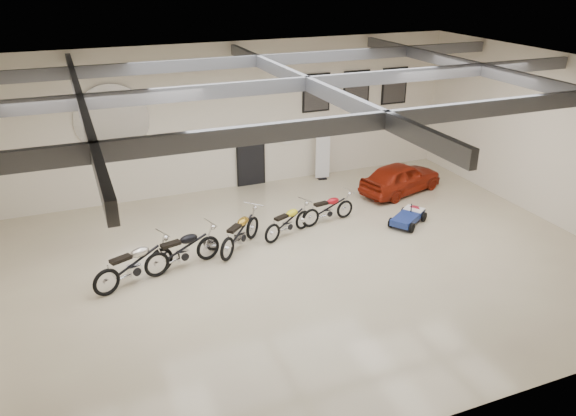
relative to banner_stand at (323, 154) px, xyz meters
name	(u,v)px	position (x,y,z in m)	size (l,w,h in m)	color
floor	(305,263)	(-3.10, -5.50, -0.96)	(16.00, 12.00, 0.01)	beige
ceiling	(308,73)	(-3.10, -5.50, 4.04)	(16.00, 12.00, 0.01)	slate
back_wall	(235,117)	(-3.10, 0.50, 1.54)	(16.00, 0.02, 5.00)	silver
right_wall	(552,139)	(4.90, -5.50, 1.54)	(0.02, 12.00, 5.00)	silver
ceiling_beams	(307,84)	(-3.10, -5.50, 3.79)	(15.80, 11.80, 0.32)	#58595F
door	(251,157)	(-2.60, 0.45, 0.09)	(0.92, 0.08, 2.10)	black
logo_plaque	(112,121)	(-7.10, 0.45, 1.84)	(2.30, 0.06, 1.16)	silver
poster_left	(316,93)	(-0.10, 0.46, 2.14)	(1.05, 0.08, 1.35)	black
poster_mid	(356,89)	(1.50, 0.46, 2.14)	(1.05, 0.08, 1.35)	black
poster_right	(394,86)	(3.10, 0.46, 2.14)	(1.05, 0.08, 1.35)	black
oil_sign	(287,135)	(-1.20, 0.45, 0.74)	(0.72, 0.10, 0.72)	white
banner_stand	(323,154)	(0.00, 0.00, 0.00)	(0.52, 0.21, 1.92)	white
motorcycle_silver	(134,263)	(-7.42, -4.88, -0.40)	(2.16, 0.67, 1.13)	silver
motorcycle_black	(183,249)	(-6.14, -4.55, -0.41)	(2.10, 0.65, 1.09)	silver
motorcycle_gold	(240,231)	(-4.44, -4.10, -0.43)	(2.04, 0.63, 1.06)	silver
motorcycle_yellow	(288,221)	(-2.92, -3.84, -0.49)	(1.81, 0.56, 0.94)	silver
motorcycle_red	(328,208)	(-1.43, -3.44, -0.49)	(1.80, 0.56, 0.94)	silver
go_kart	(410,213)	(0.88, -4.40, -0.66)	(1.68, 0.76, 0.61)	navy
vintage_car	(401,178)	(1.94, -2.17, -0.42)	(3.16, 1.28, 1.08)	maroon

